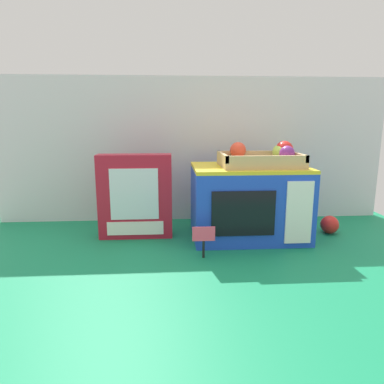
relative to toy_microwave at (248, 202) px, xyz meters
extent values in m
plane|color=#147A4C|center=(-0.18, 0.01, -0.13)|extent=(1.70, 1.70, 0.00)
cube|color=silver|center=(-0.18, 0.25, 0.17)|extent=(1.61, 0.03, 0.59)
cube|color=blue|center=(0.00, 0.00, -0.01)|extent=(0.40, 0.28, 0.25)
cube|color=yellow|center=(0.00, 0.00, 0.12)|extent=(0.40, 0.28, 0.01)
cube|color=black|center=(-0.05, -0.14, -0.01)|extent=(0.21, 0.01, 0.15)
cube|color=white|center=(0.14, -0.14, -0.01)|extent=(0.09, 0.01, 0.21)
cube|color=tan|center=(0.03, -0.01, 0.14)|extent=(0.27, 0.20, 0.02)
cube|color=tan|center=(0.03, -0.10, 0.16)|extent=(0.27, 0.01, 0.02)
cube|color=tan|center=(0.03, 0.08, 0.16)|extent=(0.27, 0.01, 0.02)
cube|color=tan|center=(-0.10, -0.01, 0.16)|extent=(0.01, 0.20, 0.02)
cube|color=tan|center=(0.16, -0.01, 0.16)|extent=(0.01, 0.20, 0.02)
sphere|color=red|center=(0.13, 0.02, 0.18)|extent=(0.06, 0.06, 0.06)
sphere|color=#E04228|center=(-0.03, 0.05, 0.18)|extent=(0.06, 0.06, 0.06)
ellipsoid|color=#9EC647|center=(0.11, 0.03, 0.18)|extent=(0.07, 0.09, 0.05)
sphere|color=#72287F|center=(0.12, -0.05, 0.18)|extent=(0.05, 0.05, 0.05)
cube|color=#B2192D|center=(-0.41, 0.02, 0.02)|extent=(0.26, 0.07, 0.30)
cube|color=silver|center=(-0.41, -0.01, 0.04)|extent=(0.17, 0.00, 0.18)
cube|color=white|center=(-0.41, -0.01, -0.09)|extent=(0.20, 0.00, 0.05)
cylinder|color=black|center=(-0.18, -0.19, -0.10)|extent=(0.01, 0.01, 0.06)
cube|color=#F44C6B|center=(-0.18, -0.20, -0.05)|extent=(0.07, 0.00, 0.05)
sphere|color=red|center=(0.31, 0.01, -0.10)|extent=(0.07, 0.07, 0.07)
camera|label=1|loc=(-0.29, -1.21, 0.29)|focal=32.55mm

